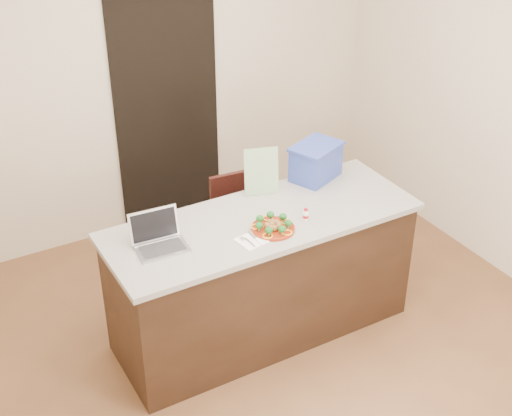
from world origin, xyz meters
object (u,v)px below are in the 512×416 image
island (262,276)px  chair (240,222)px  napkin (251,241)px  laptop (158,237)px  yogurt_bottle (306,215)px  blue_box (316,161)px  plate (273,228)px

island → chair: size_ratio=2.39×
chair → napkin: bearing=-109.5°
napkin → laptop: (-0.51, 0.24, 0.06)m
yogurt_bottle → blue_box: (0.37, 0.44, 0.10)m
island → blue_box: (0.60, 0.29, 0.59)m
yogurt_bottle → chair: yogurt_bottle is taller
plate → island: bearing=86.0°
laptop → chair: (0.89, 0.60, -0.49)m
napkin → blue_box: 0.94m
chair → blue_box: bearing=-35.9°
island → napkin: (-0.19, -0.20, 0.46)m
blue_box → yogurt_bottle: bearing=-152.3°
plate → chair: size_ratio=0.32×
yogurt_bottle → island: bearing=147.1°
plate → napkin: (-0.18, -0.05, -0.01)m
plate → yogurt_bottle: bearing=-0.1°
yogurt_bottle → blue_box: size_ratio=0.19×
island → chair: 0.67m
island → yogurt_bottle: yogurt_bottle is taller
yogurt_bottle → napkin: bearing=-173.9°
blue_box → chair: blue_box is taller
blue_box → chair: size_ratio=0.49×
island → laptop: laptop is taller
napkin → plate: bearing=14.2°
island → napkin: napkin is taller
blue_box → island: bearing=-176.7°
island → chair: bearing=73.9°
island → napkin: size_ratio=12.82×
blue_box → plate: bearing=-166.7°
napkin → yogurt_bottle: bearing=6.1°
island → yogurt_bottle: (0.23, -0.15, 0.49)m
plate → laptop: size_ratio=0.86×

